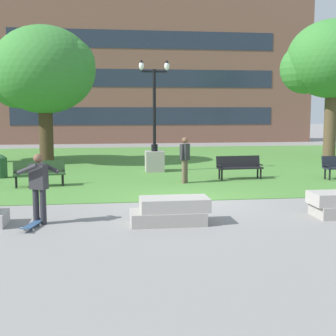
{
  "coord_description": "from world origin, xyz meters",
  "views": [
    {
      "loc": [
        -2.41,
        -13.67,
        2.77
      ],
      "look_at": [
        -0.75,
        -1.4,
        1.2
      ],
      "focal_mm": 50.0,
      "sensor_mm": 36.0,
      "label": 1
    }
  ],
  "objects_px": {
    "concrete_block_left": "(171,211)",
    "person_bystander_near_lawn": "(185,157)",
    "park_bench_far_left": "(239,166)",
    "park_bench_far_right": "(39,172)",
    "skateboard": "(32,225)",
    "lamp_post_left": "(154,149)",
    "person_skateboarder": "(39,184)",
    "trash_bin": "(1,166)"
  },
  "relations": [
    {
      "from": "concrete_block_left",
      "to": "lamp_post_left",
      "type": "xyz_separation_m",
      "value": [
        0.61,
        9.44,
        0.7
      ]
    },
    {
      "from": "concrete_block_left",
      "to": "person_skateboarder",
      "type": "distance_m",
      "value": 3.24
    },
    {
      "from": "skateboard",
      "to": "park_bench_far_right",
      "type": "xyz_separation_m",
      "value": [
        -0.63,
        6.03,
        0.45
      ]
    },
    {
      "from": "skateboard",
      "to": "park_bench_far_left",
      "type": "relative_size",
      "value": 0.57
    },
    {
      "from": "skateboard",
      "to": "person_bystander_near_lawn",
      "type": "xyz_separation_m",
      "value": [
        4.65,
        6.06,
        0.9
      ]
    },
    {
      "from": "person_skateboarder",
      "to": "person_bystander_near_lawn",
      "type": "relative_size",
      "value": 1.0
    },
    {
      "from": "concrete_block_left",
      "to": "person_bystander_near_lawn",
      "type": "distance_m",
      "value": 6.23
    },
    {
      "from": "skateboard",
      "to": "trash_bin",
      "type": "height_order",
      "value": "trash_bin"
    },
    {
      "from": "person_skateboarder",
      "to": "park_bench_far_right",
      "type": "xyz_separation_m",
      "value": [
        -0.75,
        5.63,
        -0.44
      ]
    },
    {
      "from": "concrete_block_left",
      "to": "person_skateboarder",
      "type": "xyz_separation_m",
      "value": [
        -3.14,
        0.39,
        0.67
      ]
    },
    {
      "from": "park_bench_far_right",
      "to": "person_bystander_near_lawn",
      "type": "distance_m",
      "value": 5.29
    },
    {
      "from": "person_skateboarder",
      "to": "skateboard",
      "type": "xyz_separation_m",
      "value": [
        -0.12,
        -0.4,
        -0.89
      ]
    },
    {
      "from": "skateboard",
      "to": "park_bench_far_left",
      "type": "distance_m",
      "value": 9.73
    },
    {
      "from": "concrete_block_left",
      "to": "person_bystander_near_lawn",
      "type": "xyz_separation_m",
      "value": [
        1.38,
        6.04,
        0.68
      ]
    },
    {
      "from": "concrete_block_left",
      "to": "skateboard",
      "type": "xyz_separation_m",
      "value": [
        -3.27,
        -0.01,
        -0.22
      ]
    },
    {
      "from": "person_skateboarder",
      "to": "park_bench_far_left",
      "type": "xyz_separation_m",
      "value": [
        6.83,
        6.39,
        -0.44
      ]
    },
    {
      "from": "lamp_post_left",
      "to": "skateboard",
      "type": "bearing_deg",
      "value": -112.28
    },
    {
      "from": "skateboard",
      "to": "park_bench_far_right",
      "type": "distance_m",
      "value": 6.08
    },
    {
      "from": "concrete_block_left",
      "to": "person_bystander_near_lawn",
      "type": "relative_size",
      "value": 1.11
    },
    {
      "from": "person_skateboarder",
      "to": "park_bench_far_right",
      "type": "relative_size",
      "value": 0.92
    },
    {
      "from": "park_bench_far_left",
      "to": "park_bench_far_right",
      "type": "height_order",
      "value": "same"
    },
    {
      "from": "park_bench_far_right",
      "to": "person_bystander_near_lawn",
      "type": "xyz_separation_m",
      "value": [
        5.27,
        0.02,
        0.44
      ]
    },
    {
      "from": "skateboard",
      "to": "park_bench_far_right",
      "type": "height_order",
      "value": "park_bench_far_right"
    },
    {
      "from": "concrete_block_left",
      "to": "trash_bin",
      "type": "bearing_deg",
      "value": 124.41
    },
    {
      "from": "park_bench_far_left",
      "to": "concrete_block_left",
      "type": "bearing_deg",
      "value": -118.56
    },
    {
      "from": "person_skateboarder",
      "to": "lamp_post_left",
      "type": "bearing_deg",
      "value": 67.5
    },
    {
      "from": "skateboard",
      "to": "park_bench_far_right",
      "type": "relative_size",
      "value": 0.56
    },
    {
      "from": "person_skateboarder",
      "to": "person_bystander_near_lawn",
      "type": "bearing_deg",
      "value": 51.33
    },
    {
      "from": "park_bench_far_left",
      "to": "lamp_post_left",
      "type": "xyz_separation_m",
      "value": [
        -3.08,
        2.66,
        0.47
      ]
    },
    {
      "from": "park_bench_far_left",
      "to": "person_bystander_near_lawn",
      "type": "xyz_separation_m",
      "value": [
        -2.31,
        -0.74,
        0.44
      ]
    },
    {
      "from": "lamp_post_left",
      "to": "trash_bin",
      "type": "distance_m",
      "value": 6.43
    },
    {
      "from": "person_skateboarder",
      "to": "skateboard",
      "type": "relative_size",
      "value": 1.65
    },
    {
      "from": "skateboard",
      "to": "trash_bin",
      "type": "xyz_separation_m",
      "value": [
        -2.44,
        8.34,
        0.42
      ]
    },
    {
      "from": "person_bystander_near_lawn",
      "to": "trash_bin",
      "type": "bearing_deg",
      "value": 162.12
    },
    {
      "from": "park_bench_far_left",
      "to": "lamp_post_left",
      "type": "height_order",
      "value": "lamp_post_left"
    },
    {
      "from": "park_bench_far_right",
      "to": "person_bystander_near_lawn",
      "type": "relative_size",
      "value": 1.09
    },
    {
      "from": "skateboard",
      "to": "person_bystander_near_lawn",
      "type": "relative_size",
      "value": 0.61
    },
    {
      "from": "concrete_block_left",
      "to": "lamp_post_left",
      "type": "bearing_deg",
      "value": 86.32
    },
    {
      "from": "park_bench_far_left",
      "to": "park_bench_far_right",
      "type": "xyz_separation_m",
      "value": [
        -7.58,
        -0.76,
        0.0
      ]
    },
    {
      "from": "person_skateboarder",
      "to": "person_bystander_near_lawn",
      "type": "height_order",
      "value": "person_bystander_near_lawn"
    },
    {
      "from": "lamp_post_left",
      "to": "person_bystander_near_lawn",
      "type": "distance_m",
      "value": 3.49
    },
    {
      "from": "park_bench_far_left",
      "to": "trash_bin",
      "type": "bearing_deg",
      "value": 170.64
    }
  ]
}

